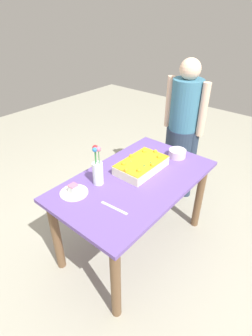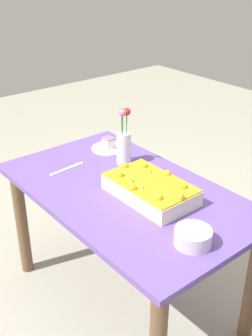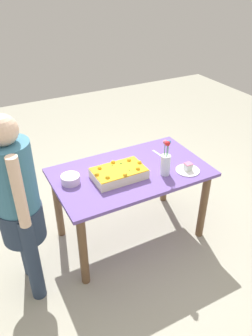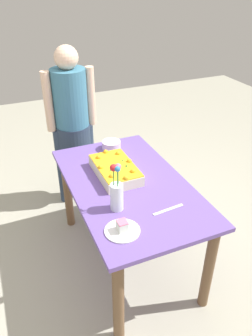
{
  "view_description": "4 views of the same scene",
  "coord_description": "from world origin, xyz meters",
  "px_view_note": "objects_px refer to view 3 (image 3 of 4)",
  "views": [
    {
      "loc": [
        1.35,
        1.04,
        1.91
      ],
      "look_at": [
        0.01,
        -0.09,
        0.8
      ],
      "focal_mm": 28.0,
      "sensor_mm": 36.0,
      "label": 1
    },
    {
      "loc": [
        -1.41,
        1.15,
        1.78
      ],
      "look_at": [
        -0.01,
        0.01,
        0.86
      ],
      "focal_mm": 45.0,
      "sensor_mm": 36.0,
      "label": 2
    },
    {
      "loc": [
        -1.14,
        -2.07,
        2.25
      ],
      "look_at": [
        -0.08,
        -0.05,
        0.81
      ],
      "focal_mm": 35.0,
      "sensor_mm": 36.0,
      "label": 3
    },
    {
      "loc": [
        1.73,
        -0.75,
        2.02
      ],
      "look_at": [
        -0.15,
        0.05,
        0.76
      ],
      "focal_mm": 35.0,
      "sensor_mm": 36.0,
      "label": 4
    }
  ],
  "objects_px": {
    "serving_plate_with_slice": "(188,169)",
    "fruit_bowl": "(70,179)",
    "sheet_cake": "(119,173)",
    "person_standing": "(18,200)",
    "flower_vase": "(166,162)",
    "cake_knife": "(160,155)"
  },
  "relations": [
    {
      "from": "serving_plate_with_slice",
      "to": "fruit_bowl",
      "type": "distance_m",
      "value": 0.99
    },
    {
      "from": "cake_knife",
      "to": "person_standing",
      "type": "bearing_deg",
      "value": -84.45
    },
    {
      "from": "person_standing",
      "to": "fruit_bowl",
      "type": "bearing_deg",
      "value": 24.51
    },
    {
      "from": "sheet_cake",
      "to": "cake_knife",
      "type": "xyz_separation_m",
      "value": [
        0.5,
        0.15,
        -0.04
      ]
    },
    {
      "from": "sheet_cake",
      "to": "person_standing",
      "type": "distance_m",
      "value": 0.84
    },
    {
      "from": "person_standing",
      "to": "serving_plate_with_slice",
      "type": "bearing_deg",
      "value": -3.71
    },
    {
      "from": "fruit_bowl",
      "to": "person_standing",
      "type": "height_order",
      "value": "person_standing"
    },
    {
      "from": "serving_plate_with_slice",
      "to": "flower_vase",
      "type": "relative_size",
      "value": 0.64
    },
    {
      "from": "sheet_cake",
      "to": "flower_vase",
      "type": "bearing_deg",
      "value": -20.02
    },
    {
      "from": "serving_plate_with_slice",
      "to": "flower_vase",
      "type": "xyz_separation_m",
      "value": [
        -0.2,
        0.05,
        0.1
      ]
    },
    {
      "from": "serving_plate_with_slice",
      "to": "person_standing",
      "type": "relative_size",
      "value": 0.14
    },
    {
      "from": "sheet_cake",
      "to": "person_standing",
      "type": "bearing_deg",
      "value": -173.78
    },
    {
      "from": "flower_vase",
      "to": "fruit_bowl",
      "type": "distance_m",
      "value": 0.79
    },
    {
      "from": "flower_vase",
      "to": "serving_plate_with_slice",
      "type": "bearing_deg",
      "value": -13.22
    },
    {
      "from": "sheet_cake",
      "to": "person_standing",
      "type": "height_order",
      "value": "person_standing"
    },
    {
      "from": "sheet_cake",
      "to": "person_standing",
      "type": "xyz_separation_m",
      "value": [
        -0.83,
        -0.09,
        0.08
      ]
    },
    {
      "from": "cake_knife",
      "to": "fruit_bowl",
      "type": "height_order",
      "value": "fruit_bowl"
    },
    {
      "from": "flower_vase",
      "to": "cake_knife",
      "type": "bearing_deg",
      "value": 64.57
    },
    {
      "from": "cake_knife",
      "to": "person_standing",
      "type": "relative_size",
      "value": 0.15
    },
    {
      "from": "sheet_cake",
      "to": "flower_vase",
      "type": "height_order",
      "value": "flower_vase"
    },
    {
      "from": "sheet_cake",
      "to": "person_standing",
      "type": "relative_size",
      "value": 0.29
    },
    {
      "from": "serving_plate_with_slice",
      "to": "person_standing",
      "type": "bearing_deg",
      "value": 176.29
    }
  ]
}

